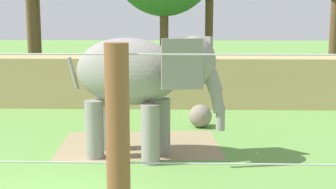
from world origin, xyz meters
The scene contains 4 objects.
dirt_patch centered at (1.52, 4.60, 0.00)m, with size 4.31×3.01×0.01m, color #937F5B.
embankment_wall centered at (0.00, 10.46, 0.96)m, with size 36.00×1.80×1.91m, color tan.
elephant centered at (1.64, 3.44, 2.01)m, with size 3.99×2.23×3.04m.
enrichment_ball centered at (3.26, 6.74, 0.36)m, with size 0.73×0.73×0.73m, color gray.
Camera 1 is at (2.69, -8.09, 3.51)m, focal length 51.10 mm.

